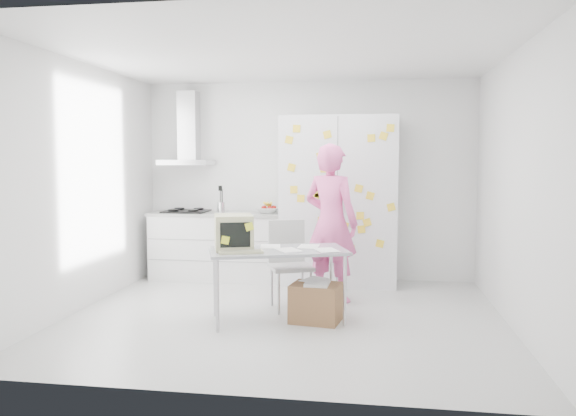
# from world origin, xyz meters

# --- Properties ---
(floor) EXTENTS (4.50, 4.00, 0.02)m
(floor) POSITION_xyz_m (0.00, 0.00, -0.01)
(floor) COLOR silver
(floor) RESTS_ON ground
(walls) EXTENTS (4.52, 4.01, 2.70)m
(walls) POSITION_xyz_m (0.00, 0.72, 1.35)
(walls) COLOR white
(walls) RESTS_ON ground
(ceiling) EXTENTS (4.50, 4.00, 0.02)m
(ceiling) POSITION_xyz_m (0.00, 0.00, 2.70)
(ceiling) COLOR white
(ceiling) RESTS_ON walls
(counter_run) EXTENTS (1.84, 0.63, 1.28)m
(counter_run) POSITION_xyz_m (-1.20, 1.70, 0.47)
(counter_run) COLOR white
(counter_run) RESTS_ON ground
(range_hood) EXTENTS (0.70, 0.48, 1.01)m
(range_hood) POSITION_xyz_m (-1.65, 1.84, 1.96)
(range_hood) COLOR silver
(range_hood) RESTS_ON walls
(tall_cabinet) EXTENTS (1.50, 0.68, 2.20)m
(tall_cabinet) POSITION_xyz_m (0.45, 1.67, 1.10)
(tall_cabinet) COLOR silver
(tall_cabinet) RESTS_ON ground
(person) EXTENTS (0.79, 0.67, 1.82)m
(person) POSITION_xyz_m (0.42, 0.75, 0.91)
(person) COLOR pink
(person) RESTS_ON ground
(desk) EXTENTS (1.51, 1.08, 1.09)m
(desk) POSITION_xyz_m (-0.32, -0.21, 0.83)
(desk) COLOR #A1A4AC
(desk) RESTS_ON ground
(chair) EXTENTS (0.57, 0.57, 0.96)m
(chair) POSITION_xyz_m (-0.01, 0.38, 0.55)
(chair) COLOR #B4B4B1
(chair) RESTS_ON ground
(cardboard_box) EXTENTS (0.54, 0.46, 0.42)m
(cardboard_box) POSITION_xyz_m (0.34, -0.13, 0.20)
(cardboard_box) COLOR olive
(cardboard_box) RESTS_ON ground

